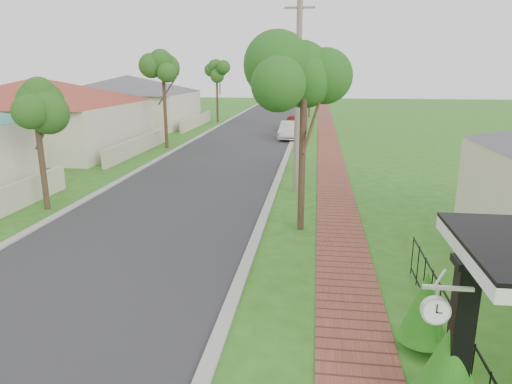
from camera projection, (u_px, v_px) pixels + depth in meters
The scene contains 15 objects.
ground at pixel (179, 350), 8.45m from camera, with size 160.00×160.00×0.00m, color #2C6217.
road at pixel (227, 155), 27.98m from camera, with size 7.00×120.00×0.02m, color #28282B.
kerb_right at pixel (287, 156), 27.51m from camera, with size 0.30×120.00×0.10m, color #9E9E99.
kerb_left at pixel (170, 153), 28.44m from camera, with size 0.30×120.00×0.10m, color #9E9E99.
sidewalk at pixel (330, 157), 27.18m from camera, with size 1.50×120.00×0.03m, color brown.
porch_post at pixel (459, 348), 6.62m from camera, with size 0.48×0.48×2.52m.
picket_fence at pixel (459, 346), 7.68m from camera, with size 0.03×8.02×1.00m.
street_trees at pixel (246, 77), 33.34m from camera, with size 10.70×37.65×5.89m.
far_house_red at pixel (41, 114), 28.90m from camera, with size 15.56×15.56×4.60m.
far_house_grey at pixel (129, 100), 42.31m from camera, with size 15.56×15.56×4.60m.
parked_car_red at pixel (294, 123), 39.33m from camera, with size 1.54×3.82×1.30m, color maroon.
parked_car_white at pixel (290, 130), 34.25m from camera, with size 1.38×3.94×1.30m, color silver.
near_tree at pixel (304, 87), 13.72m from camera, with size 2.22×2.22×5.70m.
utility_pole at pixel (298, 97), 18.59m from camera, with size 1.20×0.24×7.78m.
station_clock at pixel (436, 308), 6.08m from camera, with size 0.65×0.13×0.55m.
Camera 1 is at (2.39, -7.14, 5.02)m, focal length 32.00 mm.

